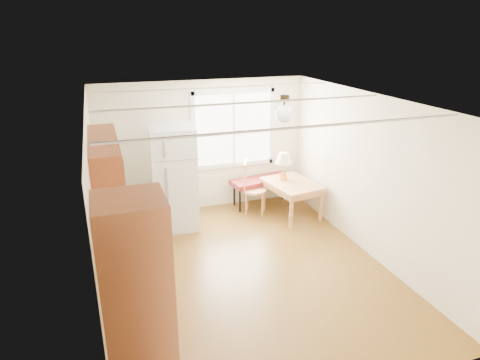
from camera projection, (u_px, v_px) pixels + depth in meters
name	position (u px, v px, depth m)	size (l,w,h in m)	color
room_shell	(247.00, 192.00, 5.93)	(4.60, 5.60, 2.62)	#563611
kitchen_run	(127.00, 260.00, 4.99)	(0.65, 3.40, 2.20)	brown
window_unit	(234.00, 129.00, 8.22)	(1.64, 0.05, 1.51)	white
pendant_light	(284.00, 113.00, 6.17)	(0.26, 0.26, 0.40)	black
refrigerator	(174.00, 178.00, 7.46)	(0.82, 0.82, 1.84)	silver
bench	(262.00, 181.00, 8.47)	(1.31, 0.64, 0.58)	maroon
dining_table	(292.00, 188.00, 8.00)	(0.97, 1.19, 0.67)	#B77B46
chair	(250.00, 184.00, 8.11)	(0.50, 0.50, 1.02)	#B77B46
table_lamp	(284.00, 160.00, 7.97)	(0.31, 0.31, 0.53)	#D28D43
coffee_maker	(126.00, 251.00, 4.81)	(0.24, 0.28, 0.36)	black
kettle	(122.00, 256.00, 4.76)	(0.13, 0.13, 0.26)	red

